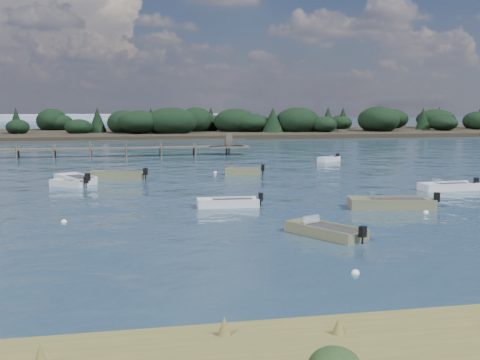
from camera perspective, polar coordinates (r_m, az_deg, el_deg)
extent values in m
plane|color=#182B3A|center=(88.36, -5.06, 3.01)|extent=(400.00, 400.00, 0.00)
cube|color=black|center=(19.40, 20.84, -12.33)|extent=(160.00, 0.60, 0.30)
cube|color=olive|center=(54.47, 0.26, 0.59)|extent=(3.37, 1.91, 0.74)
cube|color=olive|center=(54.44, -1.00, 1.05)|extent=(0.99, 1.28, 0.15)
cube|color=#272629|center=(54.43, 0.53, 0.96)|extent=(2.32, 1.45, 0.13)
cube|color=olive|center=(53.86, 0.26, 0.98)|extent=(3.13, 0.80, 0.15)
cube|color=olive|center=(54.99, 0.27, 1.11)|extent=(3.13, 0.80, 0.15)
cube|color=black|center=(54.43, 2.18, 1.18)|extent=(0.37, 0.41, 0.58)
cylinder|color=black|center=(54.48, 2.18, 0.65)|extent=(0.13, 0.13, 0.58)
cube|color=silver|center=(37.54, -1.18, -2.40)|extent=(3.85, 1.61, 0.63)
cube|color=silver|center=(37.31, -3.37, -1.90)|extent=(0.97, 1.34, 0.13)
cube|color=#272629|center=(37.54, -0.72, -1.94)|extent=(2.62, 1.27, 0.11)
cube|color=silver|center=(36.83, -1.03, -2.01)|extent=(3.79, 0.28, 0.13)
cube|color=silver|center=(38.14, -1.31, -1.69)|extent=(3.79, 0.28, 0.13)
cube|color=black|center=(37.80, 1.97, -1.61)|extent=(0.27, 0.32, 0.50)
cylinder|color=black|center=(37.87, 1.96, -2.25)|extent=(0.09, 0.09, 0.50)
cube|color=silver|center=(47.46, 19.14, -0.79)|extent=(4.35, 1.78, 0.67)
cube|color=silver|center=(46.55, 17.47, -0.38)|extent=(1.08, 1.50, 0.13)
cube|color=#272629|center=(47.61, 19.50, -0.40)|extent=(2.97, 1.41, 0.11)
cube|color=silver|center=(46.78, 19.66, -0.43)|extent=(4.29, 0.28, 0.13)
cube|color=silver|center=(48.04, 18.67, -0.21)|extent=(4.29, 0.28, 0.13)
cube|color=black|center=(48.71, 21.49, -0.09)|extent=(0.28, 0.33, 0.52)
cylinder|color=black|center=(48.77, 21.47, -0.63)|extent=(0.10, 0.10, 0.52)
cube|color=silver|center=(46.88, 18.20, -0.08)|extent=(0.19, 1.17, 0.40)
cube|color=olive|center=(29.59, 8.08, -5.07)|extent=(3.31, 4.39, 0.63)
cube|color=olive|center=(30.57, 5.90, -3.94)|extent=(1.69, 1.53, 0.13)
cube|color=#272629|center=(29.31, 8.57, -4.60)|extent=(2.42, 3.07, 0.11)
cube|color=olive|center=(28.99, 7.14, -4.56)|extent=(2.06, 3.71, 0.13)
cube|color=olive|center=(30.03, 9.01, -4.19)|extent=(2.06, 3.71, 0.13)
cube|color=black|center=(28.05, 11.56, -4.82)|extent=(0.39, 0.37, 0.50)
cylinder|color=black|center=(28.14, 11.53, -5.69)|extent=(0.12, 0.12, 0.50)
cube|color=silver|center=(30.08, 6.81, -3.71)|extent=(1.04, 0.65, 0.38)
cube|color=silver|center=(68.09, 8.41, 1.82)|extent=(2.95, 2.38, 0.65)
cube|color=silver|center=(67.24, 7.85, 2.09)|extent=(1.08, 1.20, 0.13)
cube|color=#272629|center=(68.24, 8.53, 2.08)|extent=(2.07, 1.73, 0.11)
cube|color=silver|center=(67.75, 8.75, 2.11)|extent=(2.43, 1.53, 0.13)
cube|color=silver|center=(68.37, 8.09, 2.16)|extent=(2.43, 1.53, 0.13)
cube|color=black|center=(69.29, 9.25, 2.30)|extent=(0.38, 0.40, 0.51)
cylinder|color=black|center=(69.33, 9.24, 1.93)|extent=(0.13, 0.13, 0.51)
cube|color=olive|center=(38.24, 14.11, -2.42)|extent=(5.43, 3.01, 0.75)
cube|color=olive|center=(37.79, 11.24, -1.78)|extent=(1.58, 1.96, 0.15)
cube|color=#272629|center=(38.28, 14.72, -1.89)|extent=(3.74, 2.27, 0.13)
cube|color=olive|center=(37.31, 14.43, -1.98)|extent=(5.03, 1.26, 0.15)
cube|color=olive|center=(39.04, 13.83, -1.57)|extent=(5.03, 1.26, 0.15)
cube|color=black|center=(38.88, 18.16, -1.56)|extent=(0.37, 0.42, 0.59)
cylinder|color=black|center=(38.96, 18.13, -2.31)|extent=(0.13, 0.13, 0.59)
cube|color=silver|center=(37.90, 12.47, -1.39)|extent=(0.47, 1.39, 0.45)
cube|color=silver|center=(50.84, -15.35, -0.13)|extent=(3.64, 4.64, 0.77)
cube|color=silver|center=(52.26, -16.08, 0.53)|extent=(1.99, 1.69, 0.15)
cube|color=#272629|center=(50.49, -15.21, 0.24)|extent=(2.68, 3.26, 0.13)
cube|color=silver|center=(50.44, -16.29, 0.30)|extent=(2.06, 3.82, 0.15)
cube|color=silver|center=(51.14, -14.46, 0.45)|extent=(2.06, 3.82, 0.15)
cube|color=black|center=(48.63, -14.26, 0.28)|extent=(0.47, 0.44, 0.60)
cylinder|color=black|center=(48.69, -14.24, -0.34)|extent=(0.15, 0.15, 0.60)
cube|color=silver|center=(48.76, -15.92, -0.47)|extent=(3.04, 2.56, 0.63)
cube|color=silver|center=(49.39, -16.93, 0.02)|extent=(1.16, 1.26, 0.13)
cube|color=#272629|center=(48.59, -15.72, -0.14)|extent=(2.14, 1.86, 0.11)
cube|color=silver|center=(48.31, -16.32, -0.11)|extent=(2.45, 1.68, 0.13)
cube|color=silver|center=(49.13, -15.56, 0.03)|extent=(2.45, 1.68, 0.13)
cube|color=black|center=(47.72, -14.39, 0.00)|extent=(0.38, 0.39, 0.49)
cylinder|color=black|center=(47.78, -14.38, -0.52)|extent=(0.12, 0.12, 0.49)
cube|color=olive|center=(52.91, -11.60, 0.26)|extent=(4.92, 3.17, 0.75)
cube|color=olive|center=(53.62, -13.39, 0.77)|extent=(1.54, 1.58, 0.15)
cube|color=#272629|center=(52.72, -11.23, 0.63)|extent=(3.41, 2.30, 0.13)
cube|color=olive|center=(52.31, -11.88, 0.66)|extent=(4.42, 2.05, 0.15)
cube|color=olive|center=(53.42, -11.35, 0.80)|extent=(4.42, 2.05, 0.15)
cube|color=black|center=(51.85, -8.96, 0.81)|extent=(0.42, 0.46, 0.59)
cylinder|color=black|center=(51.91, -8.95, 0.24)|extent=(0.14, 0.14, 0.59)
sphere|color=silver|center=(23.30, 10.88, -8.71)|extent=(0.32, 0.32, 0.32)
sphere|color=silver|center=(37.01, 17.21, -3.00)|extent=(0.32, 0.32, 0.32)
sphere|color=silver|center=(33.95, -16.34, -3.87)|extent=(0.32, 0.32, 0.32)
sphere|color=silver|center=(46.90, 19.33, -1.00)|extent=(0.32, 0.32, 0.32)
sphere|color=silver|center=(56.20, -2.37, 0.68)|extent=(0.32, 0.32, 0.32)
sphere|color=silver|center=(52.76, -9.17, 0.17)|extent=(0.32, 0.32, 0.32)
cube|color=#50463B|center=(77.03, -1.08, 3.18)|extent=(5.00, 3.20, 0.18)
cube|color=#50463B|center=(76.98, -1.08, 3.85)|extent=(0.80, 0.80, 1.60)
cylinder|color=#50463B|center=(75.84, -20.45, 2.21)|extent=(0.20, 0.20, 2.20)
cylinder|color=#50463B|center=(77.53, -20.26, 2.32)|extent=(0.20, 0.20, 2.20)
cylinder|color=#50463B|center=(75.30, -17.24, 2.31)|extent=(0.20, 0.20, 2.20)
cylinder|color=#50463B|center=(77.00, -17.12, 2.42)|extent=(0.20, 0.20, 2.20)
cylinder|color=#50463B|center=(75.00, -14.00, 2.40)|extent=(0.20, 0.20, 2.20)
cylinder|color=#50463B|center=(76.71, -13.94, 2.50)|extent=(0.20, 0.20, 2.20)
cylinder|color=#50463B|center=(74.94, -10.73, 2.49)|extent=(0.20, 0.20, 2.20)
cylinder|color=#50463B|center=(76.65, -10.75, 2.59)|extent=(0.20, 0.20, 2.20)
cylinder|color=#50463B|center=(75.13, -7.48, 2.56)|extent=(0.20, 0.20, 2.20)
cylinder|color=#50463B|center=(76.83, -7.57, 2.66)|extent=(0.20, 0.20, 2.20)
cylinder|color=#50463B|center=(75.55, -4.24, 2.63)|extent=(0.20, 0.20, 2.20)
cylinder|color=#50463B|center=(77.24, -4.41, 2.72)|extent=(0.20, 0.20, 2.20)
cylinder|color=#50463B|center=(76.21, -1.06, 2.68)|extent=(0.20, 0.20, 2.20)
cylinder|color=#50463B|center=(77.89, -1.29, 2.78)|extent=(0.20, 0.20, 2.20)
cube|color=black|center=(132.43, 3.76, 4.39)|extent=(190.00, 40.00, 1.60)
ellipsoid|color=black|center=(132.33, 3.77, 5.60)|extent=(180.50, 36.00, 4.40)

